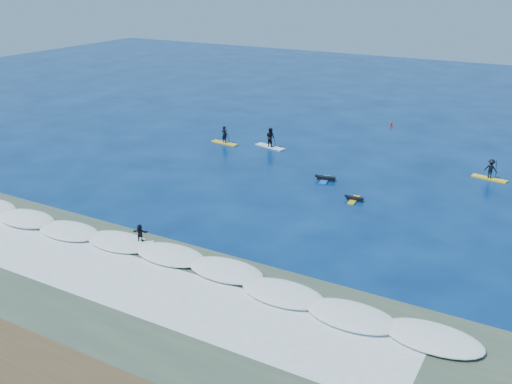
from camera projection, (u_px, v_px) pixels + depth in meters
The scene contains 11 objects.
ground at pixel (237, 202), 43.00m from camera, with size 160.00×160.00×0.00m, color #031C48.
shallow_water at pixel (106, 286), 31.66m from camera, with size 90.00×13.00×0.01m, color #36493B.
breaking_wave at pixel (152, 257), 34.90m from camera, with size 40.00×6.00×0.30m, color white.
whitewater at pixel (119, 278), 32.47m from camera, with size 34.00×5.00×0.02m, color silver.
sup_paddler_left at pixel (224, 137), 57.17m from camera, with size 3.02×1.07×2.07m.
sup_paddler_center at pixel (270, 139), 55.89m from camera, with size 3.35×1.52×2.28m.
sup_paddler_right at pixel (491, 170), 47.45m from camera, with size 2.93×1.22×2.00m.
prone_paddler_near at pixel (354, 199), 43.26m from camera, with size 1.47×1.87×0.39m.
prone_paddler_far at pixel (325, 179), 47.37m from camera, with size 1.74×2.25×0.46m.
wave_surfer at pixel (140, 234), 36.18m from camera, with size 1.76×1.01×1.23m.
marker_buoy at pixel (391, 124), 63.55m from camera, with size 0.25×0.25×0.61m.
Camera 1 is at (20.80, -33.86, 16.49)m, focal length 40.00 mm.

